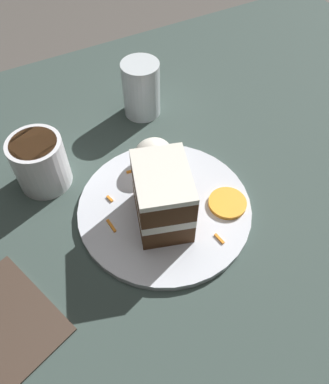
{
  "coord_description": "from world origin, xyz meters",
  "views": [
    {
      "loc": [
        0.19,
        0.35,
        0.52
      ],
      "look_at": [
        0.02,
        0.05,
        0.08
      ],
      "focal_mm": 35.0,
      "sensor_mm": 36.0,
      "label": 1
    }
  ],
  "objects_px": {
    "cake_slice": "(163,197)",
    "plate": "(164,208)",
    "orange_garnish": "(227,203)",
    "drinking_glass": "(141,92)",
    "cream_dollop": "(155,154)",
    "coffee_mug": "(40,161)"
  },
  "relations": [
    {
      "from": "cake_slice",
      "to": "plate",
      "type": "bearing_deg",
      "value": 71.65
    },
    {
      "from": "orange_garnish",
      "to": "drinking_glass",
      "type": "bearing_deg",
      "value": -87.17
    },
    {
      "from": "plate",
      "to": "cake_slice",
      "type": "distance_m",
      "value": 0.06
    },
    {
      "from": "cake_slice",
      "to": "orange_garnish",
      "type": "bearing_deg",
      "value": 2.7
    },
    {
      "from": "cake_slice",
      "to": "orange_garnish",
      "type": "height_order",
      "value": "cake_slice"
    },
    {
      "from": "orange_garnish",
      "to": "drinking_glass",
      "type": "distance_m",
      "value": 0.28
    },
    {
      "from": "cream_dollop",
      "to": "drinking_glass",
      "type": "relative_size",
      "value": 0.6
    },
    {
      "from": "orange_garnish",
      "to": "drinking_glass",
      "type": "relative_size",
      "value": 0.56
    },
    {
      "from": "cream_dollop",
      "to": "coffee_mug",
      "type": "height_order",
      "value": "coffee_mug"
    },
    {
      "from": "drinking_glass",
      "to": "coffee_mug",
      "type": "xyz_separation_m",
      "value": [
        0.22,
        0.08,
        0.0
      ]
    },
    {
      "from": "orange_garnish",
      "to": "drinking_glass",
      "type": "height_order",
      "value": "drinking_glass"
    },
    {
      "from": "coffee_mug",
      "to": "plate",
      "type": "bearing_deg",
      "value": 134.71
    },
    {
      "from": "orange_garnish",
      "to": "plate",
      "type": "bearing_deg",
      "value": -26.34
    },
    {
      "from": "plate",
      "to": "cream_dollop",
      "type": "distance_m",
      "value": 0.09
    },
    {
      "from": "plate",
      "to": "orange_garnish",
      "type": "height_order",
      "value": "orange_garnish"
    },
    {
      "from": "plate",
      "to": "cake_slice",
      "type": "height_order",
      "value": "cake_slice"
    },
    {
      "from": "cream_dollop",
      "to": "orange_garnish",
      "type": "height_order",
      "value": "cream_dollop"
    },
    {
      "from": "orange_garnish",
      "to": "coffee_mug",
      "type": "xyz_separation_m",
      "value": [
        0.23,
        -0.19,
        0.03
      ]
    },
    {
      "from": "plate",
      "to": "cream_dollop",
      "type": "height_order",
      "value": "cream_dollop"
    },
    {
      "from": "coffee_mug",
      "to": "drinking_glass",
      "type": "bearing_deg",
      "value": -159.27
    },
    {
      "from": "cake_slice",
      "to": "drinking_glass",
      "type": "distance_m",
      "value": 0.26
    },
    {
      "from": "plate",
      "to": "coffee_mug",
      "type": "xyz_separation_m",
      "value": [
        0.15,
        -0.15,
        0.04
      ]
    }
  ]
}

